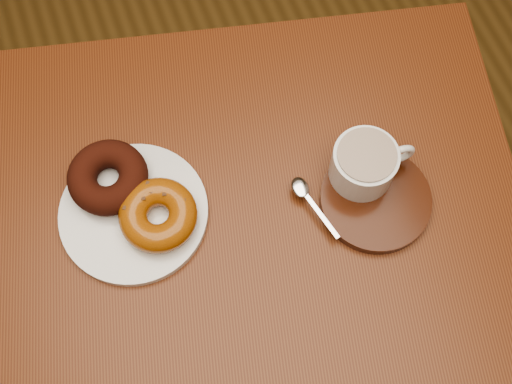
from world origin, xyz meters
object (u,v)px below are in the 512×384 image
object	(u,v)px
cafe_table	(244,228)
saucer	(375,200)
coffee_cup	(365,164)
donut_plate	(134,213)

from	to	relation	value
cafe_table	saucer	distance (m)	0.23
saucer	coffee_cup	size ratio (longest dim) A/B	1.31
cafe_table	coffee_cup	distance (m)	0.24
coffee_cup	cafe_table	bearing A→B (deg)	177.29
donut_plate	saucer	size ratio (longest dim) A/B	1.34
cafe_table	coffee_cup	bearing A→B (deg)	5.49
cafe_table	coffee_cup	xyz separation A→B (m)	(0.17, -0.02, 0.17)
cafe_table	saucer	bearing A→B (deg)	-7.22
saucer	donut_plate	bearing A→B (deg)	163.02
saucer	coffee_cup	bearing A→B (deg)	96.07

